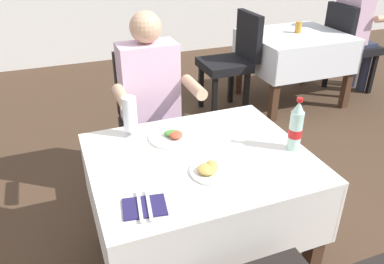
{
  "coord_description": "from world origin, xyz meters",
  "views": [
    {
      "loc": [
        -0.69,
        -1.42,
        1.7
      ],
      "look_at": [
        -0.11,
        0.1,
        0.8
      ],
      "focal_mm": 35.64,
      "sensor_mm": 36.0,
      "label": 1
    }
  ],
  "objects_px": {
    "background_chair_left": "(233,57)",
    "background_patron": "(355,28)",
    "plate_far_diner": "(173,136)",
    "seated_diner_far": "(152,102)",
    "main_dining_table": "(199,185)",
    "cola_bottle_primary": "(296,127)",
    "background_dining_table": "(294,51)",
    "chair_far_diner_seat": "(154,116)",
    "plate_near_camera": "(212,170)",
    "napkin_cutlery_set": "(144,207)",
    "background_chair_right": "(348,43)",
    "background_table_tumbler": "(298,27)",
    "beer_glass_left": "(130,115)"
  },
  "relations": [
    {
      "from": "background_chair_left",
      "to": "background_patron",
      "type": "distance_m",
      "value": 1.45
    },
    {
      "from": "background_patron",
      "to": "plate_far_diner",
      "type": "bearing_deg",
      "value": -148.58
    },
    {
      "from": "background_patron",
      "to": "seated_diner_far",
      "type": "bearing_deg",
      "value": -157.22
    },
    {
      "from": "main_dining_table",
      "to": "plate_far_diner",
      "type": "distance_m",
      "value": 0.28
    },
    {
      "from": "cola_bottle_primary",
      "to": "background_dining_table",
      "type": "bearing_deg",
      "value": 55.06
    },
    {
      "from": "chair_far_diner_seat",
      "to": "plate_near_camera",
      "type": "relative_size",
      "value": 4.4
    },
    {
      "from": "napkin_cutlery_set",
      "to": "background_patron",
      "type": "distance_m",
      "value": 3.52
    },
    {
      "from": "plate_near_camera",
      "to": "background_dining_table",
      "type": "bearing_deg",
      "value": 47.48
    },
    {
      "from": "plate_near_camera",
      "to": "plate_far_diner",
      "type": "distance_m",
      "value": 0.36
    },
    {
      "from": "background_dining_table",
      "to": "background_chair_right",
      "type": "distance_m",
      "value": 0.7
    },
    {
      "from": "seated_diner_far",
      "to": "background_table_tumbler",
      "type": "distance_m",
      "value": 2.15
    },
    {
      "from": "cola_bottle_primary",
      "to": "napkin_cutlery_set",
      "type": "distance_m",
      "value": 0.82
    },
    {
      "from": "beer_glass_left",
      "to": "cola_bottle_primary",
      "type": "xyz_separation_m",
      "value": [
        0.71,
        -0.42,
        0.0
      ]
    },
    {
      "from": "background_dining_table",
      "to": "background_chair_left",
      "type": "bearing_deg",
      "value": 180.0
    },
    {
      "from": "background_table_tumbler",
      "to": "cola_bottle_primary",
      "type": "bearing_deg",
      "value": -125.29
    },
    {
      "from": "plate_far_diner",
      "to": "background_chair_left",
      "type": "height_order",
      "value": "background_chair_left"
    },
    {
      "from": "beer_glass_left",
      "to": "seated_diner_far",
      "type": "bearing_deg",
      "value": 60.73
    },
    {
      "from": "napkin_cutlery_set",
      "to": "background_chair_left",
      "type": "xyz_separation_m",
      "value": [
        1.42,
        2.06,
        -0.17
      ]
    },
    {
      "from": "main_dining_table",
      "to": "background_chair_right",
      "type": "height_order",
      "value": "background_chair_right"
    },
    {
      "from": "background_dining_table",
      "to": "background_patron",
      "type": "xyz_separation_m",
      "value": [
        0.75,
        0.0,
        0.16
      ]
    },
    {
      "from": "chair_far_diner_seat",
      "to": "beer_glass_left",
      "type": "height_order",
      "value": "chair_far_diner_seat"
    },
    {
      "from": "plate_near_camera",
      "to": "beer_glass_left",
      "type": "height_order",
      "value": "beer_glass_left"
    },
    {
      "from": "plate_far_diner",
      "to": "beer_glass_left",
      "type": "bearing_deg",
      "value": 150.89
    },
    {
      "from": "plate_far_diner",
      "to": "background_patron",
      "type": "height_order",
      "value": "background_patron"
    },
    {
      "from": "background_patron",
      "to": "napkin_cutlery_set",
      "type": "bearing_deg",
      "value": -144.3
    },
    {
      "from": "beer_glass_left",
      "to": "background_dining_table",
      "type": "relative_size",
      "value": 0.22
    },
    {
      "from": "plate_near_camera",
      "to": "plate_far_diner",
      "type": "relative_size",
      "value": 0.87
    },
    {
      "from": "chair_far_diner_seat",
      "to": "seated_diner_far",
      "type": "xyz_separation_m",
      "value": [
        -0.03,
        -0.11,
        0.16
      ]
    },
    {
      "from": "seated_diner_far",
      "to": "background_chair_left",
      "type": "distance_m",
      "value": 1.55
    },
    {
      "from": "beer_glass_left",
      "to": "background_patron",
      "type": "bearing_deg",
      "value": 27.89
    },
    {
      "from": "beer_glass_left",
      "to": "napkin_cutlery_set",
      "type": "distance_m",
      "value": 0.6
    },
    {
      "from": "beer_glass_left",
      "to": "napkin_cutlery_set",
      "type": "relative_size",
      "value": 1.11
    },
    {
      "from": "main_dining_table",
      "to": "plate_far_diner",
      "type": "bearing_deg",
      "value": 106.46
    },
    {
      "from": "background_dining_table",
      "to": "background_patron",
      "type": "relative_size",
      "value": 0.78
    },
    {
      "from": "chair_far_diner_seat",
      "to": "seated_diner_far",
      "type": "height_order",
      "value": "seated_diner_far"
    },
    {
      "from": "plate_near_camera",
      "to": "background_table_tumbler",
      "type": "bearing_deg",
      "value": 47.3
    },
    {
      "from": "background_patron",
      "to": "background_table_tumbler",
      "type": "relative_size",
      "value": 11.45
    },
    {
      "from": "seated_diner_far",
      "to": "plate_near_camera",
      "type": "bearing_deg",
      "value": -87.7
    },
    {
      "from": "background_chair_left",
      "to": "background_chair_right",
      "type": "bearing_deg",
      "value": 0.0
    },
    {
      "from": "main_dining_table",
      "to": "plate_near_camera",
      "type": "relative_size",
      "value": 4.7
    },
    {
      "from": "plate_near_camera",
      "to": "background_patron",
      "type": "bearing_deg",
      "value": 37.5
    },
    {
      "from": "beer_glass_left",
      "to": "plate_far_diner",
      "type": "bearing_deg",
      "value": -29.11
    },
    {
      "from": "plate_near_camera",
      "to": "beer_glass_left",
      "type": "relative_size",
      "value": 1.02
    },
    {
      "from": "plate_near_camera",
      "to": "background_chair_left",
      "type": "height_order",
      "value": "background_chair_left"
    },
    {
      "from": "seated_diner_far",
      "to": "background_chair_right",
      "type": "distance_m",
      "value": 2.73
    },
    {
      "from": "background_chair_left",
      "to": "background_chair_right",
      "type": "xyz_separation_m",
      "value": [
        1.4,
        0.0,
        0.0
      ]
    },
    {
      "from": "background_chair_left",
      "to": "plate_near_camera",
      "type": "bearing_deg",
      "value": -119.07
    },
    {
      "from": "plate_near_camera",
      "to": "background_chair_left",
      "type": "xyz_separation_m",
      "value": [
        1.07,
        1.93,
        -0.18
      ]
    },
    {
      "from": "seated_diner_far",
      "to": "background_table_tumbler",
      "type": "relative_size",
      "value": 11.45
    },
    {
      "from": "background_table_tumbler",
      "to": "beer_glass_left",
      "type": "bearing_deg",
      "value": -144.09
    }
  ]
}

